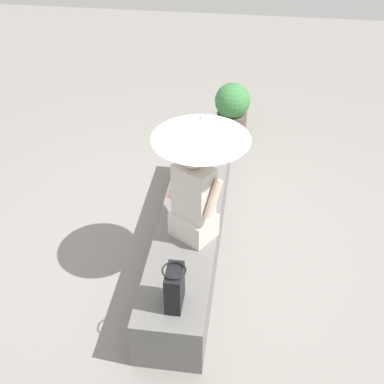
{
  "coord_description": "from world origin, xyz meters",
  "views": [
    {
      "loc": [
        3.61,
        0.5,
        3.43
      ],
      "look_at": [
        0.14,
        0.03,
        0.8
      ],
      "focal_mm": 48.51,
      "sensor_mm": 36.0,
      "label": 1
    }
  ],
  "objects_px": {
    "parasol": "(201,128)",
    "handbag_black": "(174,287)",
    "planter_far": "(232,109)",
    "person_seated": "(194,199)"
  },
  "relations": [
    {
      "from": "person_seated",
      "to": "parasol",
      "type": "distance_m",
      "value": 0.63
    },
    {
      "from": "person_seated",
      "to": "handbag_black",
      "type": "height_order",
      "value": "person_seated"
    },
    {
      "from": "parasol",
      "to": "planter_far",
      "type": "xyz_separation_m",
      "value": [
        -2.41,
        0.11,
        -1.09
      ]
    },
    {
      "from": "planter_far",
      "to": "handbag_black",
      "type": "bearing_deg",
      "value": -3.41
    },
    {
      "from": "person_seated",
      "to": "parasol",
      "type": "height_order",
      "value": "parasol"
    },
    {
      "from": "person_seated",
      "to": "parasol",
      "type": "relative_size",
      "value": 0.79
    },
    {
      "from": "handbag_black",
      "to": "planter_far",
      "type": "bearing_deg",
      "value": 176.59
    },
    {
      "from": "handbag_black",
      "to": "person_seated",
      "type": "bearing_deg",
      "value": 177.39
    },
    {
      "from": "parasol",
      "to": "handbag_black",
      "type": "height_order",
      "value": "parasol"
    },
    {
      "from": "parasol",
      "to": "handbag_black",
      "type": "distance_m",
      "value": 1.2
    }
  ]
}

